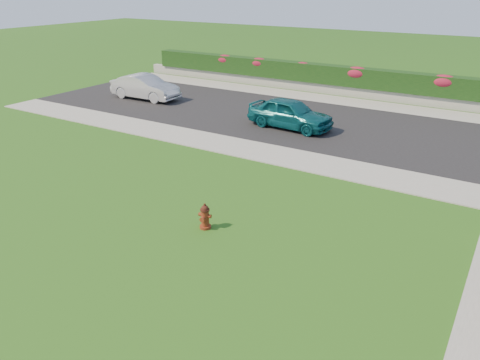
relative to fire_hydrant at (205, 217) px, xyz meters
The scene contains 14 objects.
ground 2.79m from the fire_hydrant, 77.39° to the right, with size 120.00×120.00×0.00m, color black.
street_far 12.13m from the fire_hydrant, 111.26° to the left, with size 26.00×8.00×0.04m, color black.
sidewalk_far 8.30m from the fire_hydrant, 130.58° to the left, with size 24.00×2.00×0.04m, color gray.
sidewalk_beyond 16.31m from the fire_hydrant, 91.39° to the left, with size 34.00×2.00×0.04m, color gray.
retaining_wall 17.80m from the fire_hydrant, 91.28° to the left, with size 34.00×0.40×0.60m, color gray.
hedge 17.92m from the fire_hydrant, 91.27° to the left, with size 32.00×0.90×1.10m, color black.
fire_hydrant is the anchor object (origin of this frame).
sedan_teal 10.15m from the fire_hydrant, 102.77° to the left, with size 1.63×4.04×1.38m, color #0B4C55.
sedan_silver 16.05m from the fire_hydrant, 138.08° to the left, with size 1.46×4.18×1.38m, color #B7B9BF.
flower_clump_a 20.99m from the fire_hydrant, 121.89° to the left, with size 1.26×0.81×0.63m, color #A31C37.
flower_clump_b 19.71m from the fire_hydrant, 115.25° to the left, with size 1.27×0.82×0.63m, color #A31C37.
flower_clump_c 18.60m from the fire_hydrant, 106.54° to the left, with size 1.02×0.66×0.51m, color #A31C37.
flower_clump_d 17.92m from the fire_hydrant, 95.82° to the left, with size 1.42×0.92×0.71m, color #A31C37.
flower_clump_e 18.08m from the fire_hydrant, 80.49° to the left, with size 1.42×0.92×0.71m, color #A31C37.
Camera 1 is at (6.29, -6.58, 6.39)m, focal length 35.00 mm.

